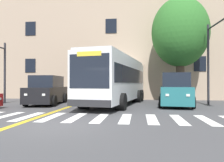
{
  "coord_description": "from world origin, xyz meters",
  "views": [
    {
      "loc": [
        3.04,
        -7.73,
        1.57
      ],
      "look_at": [
        1.18,
        7.31,
        1.73
      ],
      "focal_mm": 35.0,
      "sensor_mm": 36.0,
      "label": 1
    }
  ],
  "objects_px": {
    "car_teal_far_lane": "(175,90)",
    "city_bus": "(117,79)",
    "car_black_near_lane": "(47,91)",
    "street_tree_curbside_large": "(180,33)",
    "traffic_light_near_corner": "(218,45)",
    "car_white_behind_bus": "(131,89)"
  },
  "relations": [
    {
      "from": "car_white_behind_bus",
      "to": "street_tree_curbside_large",
      "type": "bearing_deg",
      "value": -61.68
    },
    {
      "from": "traffic_light_near_corner",
      "to": "street_tree_curbside_large",
      "type": "height_order",
      "value": "street_tree_curbside_large"
    },
    {
      "from": "city_bus",
      "to": "car_black_near_lane",
      "type": "xyz_separation_m",
      "value": [
        -5.16,
        -0.5,
        -0.85
      ]
    },
    {
      "from": "car_white_behind_bus",
      "to": "car_teal_far_lane",
      "type": "bearing_deg",
      "value": -72.97
    },
    {
      "from": "traffic_light_near_corner",
      "to": "street_tree_curbside_large",
      "type": "relative_size",
      "value": 0.67
    },
    {
      "from": "car_white_behind_bus",
      "to": "traffic_light_near_corner",
      "type": "xyz_separation_m",
      "value": [
        6.05,
        -12.09,
        3.21
      ]
    },
    {
      "from": "car_teal_far_lane",
      "to": "city_bus",
      "type": "bearing_deg",
      "value": 174.18
    },
    {
      "from": "city_bus",
      "to": "car_teal_far_lane",
      "type": "xyz_separation_m",
      "value": [
        4.18,
        -0.43,
        -0.79
      ]
    },
    {
      "from": "city_bus",
      "to": "car_black_near_lane",
      "type": "bearing_deg",
      "value": -174.41
    },
    {
      "from": "city_bus",
      "to": "traffic_light_near_corner",
      "type": "height_order",
      "value": "traffic_light_near_corner"
    },
    {
      "from": "car_black_near_lane",
      "to": "car_white_behind_bus",
      "type": "distance_m",
      "value": 12.8
    },
    {
      "from": "car_black_near_lane",
      "to": "street_tree_curbside_large",
      "type": "distance_m",
      "value": 11.77
    },
    {
      "from": "car_white_behind_bus",
      "to": "traffic_light_near_corner",
      "type": "relative_size",
      "value": 0.68
    },
    {
      "from": "city_bus",
      "to": "car_black_near_lane",
      "type": "relative_size",
      "value": 2.18
    },
    {
      "from": "city_bus",
      "to": "street_tree_curbside_large",
      "type": "distance_m",
      "value": 7.01
    },
    {
      "from": "traffic_light_near_corner",
      "to": "street_tree_curbside_large",
      "type": "bearing_deg",
      "value": 112.81
    },
    {
      "from": "car_white_behind_bus",
      "to": "traffic_light_near_corner",
      "type": "height_order",
      "value": "traffic_light_near_corner"
    },
    {
      "from": "city_bus",
      "to": "car_white_behind_bus",
      "type": "relative_size",
      "value": 2.71
    },
    {
      "from": "city_bus",
      "to": "street_tree_curbside_large",
      "type": "relative_size",
      "value": 1.23
    },
    {
      "from": "city_bus",
      "to": "car_teal_far_lane",
      "type": "height_order",
      "value": "city_bus"
    },
    {
      "from": "car_black_near_lane",
      "to": "traffic_light_near_corner",
      "type": "xyz_separation_m",
      "value": [
        11.92,
        -0.72,
        3.01
      ]
    },
    {
      "from": "car_black_near_lane",
      "to": "street_tree_curbside_large",
      "type": "xyz_separation_m",
      "value": [
        10.24,
        3.27,
        4.8
      ]
    }
  ]
}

